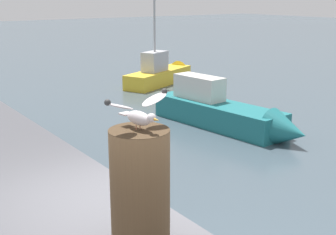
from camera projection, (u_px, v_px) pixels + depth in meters
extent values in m
cylinder|color=#4C3823|center=(140.00, 189.00, 3.33)|extent=(0.44, 0.44, 0.89)
cylinder|color=tan|center=(136.00, 128.00, 3.21)|extent=(0.01, 0.01, 0.04)
cylinder|color=tan|center=(140.00, 127.00, 3.23)|extent=(0.01, 0.01, 0.04)
ellipsoid|color=silver|center=(139.00, 118.00, 3.20)|extent=(0.24, 0.12, 0.10)
sphere|color=silver|center=(151.00, 118.00, 3.10)|extent=(0.06, 0.06, 0.06)
cone|color=gold|center=(157.00, 120.00, 3.06)|extent=(0.05, 0.03, 0.02)
cube|color=silver|center=(126.00, 114.00, 3.29)|extent=(0.08, 0.09, 0.01)
ellipsoid|color=silver|center=(120.00, 106.00, 3.07)|extent=(0.15, 0.23, 0.09)
sphere|color=#393939|center=(108.00, 102.00, 2.99)|extent=(0.04, 0.04, 0.04)
ellipsoid|color=silver|center=(154.00, 99.00, 3.28)|extent=(0.15, 0.23, 0.09)
sphere|color=#393939|center=(164.00, 91.00, 3.33)|extent=(0.04, 0.04, 0.04)
cube|color=yellow|center=(159.00, 77.00, 17.97)|extent=(2.28, 3.59, 0.56)
cone|color=yellow|center=(183.00, 70.00, 19.61)|extent=(1.13, 1.13, 0.86)
cube|color=#B2B2B7|center=(155.00, 61.00, 17.56)|extent=(0.97, 1.21, 0.75)
cylinder|color=#A5A5A8|center=(154.00, 24.00, 17.19)|extent=(0.08, 0.08, 2.08)
cube|color=#1E7075|center=(217.00, 114.00, 12.27)|extent=(4.01, 1.43, 0.63)
cone|color=#1E7075|center=(288.00, 131.00, 10.64)|extent=(1.04, 1.04, 0.95)
cube|color=silver|center=(199.00, 87.00, 12.62)|extent=(1.53, 0.73, 0.64)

